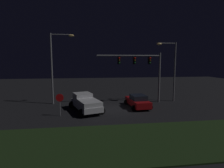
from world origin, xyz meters
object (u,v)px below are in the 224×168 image
pickup_truck (85,102)px  traffic_signal_gantry (142,65)px  street_lamp_left (56,60)px  street_lamp_right (171,64)px  car_sedan (138,101)px  stop_sign (60,101)px

pickup_truck → traffic_signal_gantry: (7.21, 3.07, 3.90)m
street_lamp_left → street_lamp_right: bearing=-1.9°
street_lamp_right → street_lamp_left: bearing=178.1°
car_sedan → stop_sign: (-8.54, -2.38, 0.82)m
street_lamp_right → stop_sign: 15.05m
car_sedan → traffic_signal_gantry: bearing=-28.8°
pickup_truck → street_lamp_right: bearing=-91.4°
car_sedan → traffic_signal_gantry: 4.93m
street_lamp_left → street_lamp_right: 14.87m
car_sedan → pickup_truck: bearing=92.4°
pickup_truck → stop_sign: stop_sign is taller
pickup_truck → traffic_signal_gantry: traffic_signal_gantry is taller
street_lamp_left → stop_sign: bearing=-78.8°
traffic_signal_gantry → stop_sign: traffic_signal_gantry is taller
traffic_signal_gantry → stop_sign: size_ratio=3.73×
street_lamp_left → street_lamp_right: size_ratio=1.12×
pickup_truck → stop_sign: size_ratio=2.58×
street_lamp_right → stop_sign: bearing=-159.8°
street_lamp_left → car_sedan: bearing=-18.2°
car_sedan → stop_sign: size_ratio=2.02×
street_lamp_left → pickup_truck: bearing=-47.3°
street_lamp_right → stop_sign: size_ratio=3.53×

